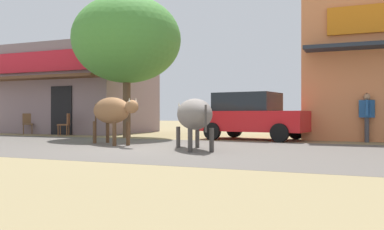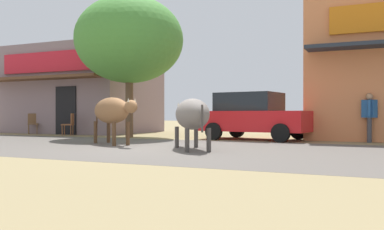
% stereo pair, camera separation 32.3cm
% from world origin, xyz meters
% --- Properties ---
extents(ground, '(80.00, 80.00, 0.00)m').
position_xyz_m(ground, '(0.00, 0.00, 0.00)').
color(ground, '#917F56').
extents(asphalt_road, '(72.00, 6.68, 0.00)m').
position_xyz_m(asphalt_road, '(0.00, 0.00, 0.00)').
color(asphalt_road, '#5C564F').
rests_on(asphalt_road, ground).
extents(storefront_left_cafe, '(6.54, 5.69, 4.12)m').
position_xyz_m(storefront_left_cafe, '(-8.17, 7.05, 2.06)').
color(storefront_left_cafe, gray).
rests_on(storefront_left_cafe, ground).
extents(roadside_tree, '(4.12, 4.12, 5.38)m').
position_xyz_m(roadside_tree, '(-3.44, 3.87, 3.72)').
color(roadside_tree, brown).
rests_on(roadside_tree, ground).
extents(parked_hatchback_car, '(3.93, 2.38, 1.64)m').
position_xyz_m(parked_hatchback_car, '(1.29, 4.52, 0.84)').
color(parked_hatchback_car, red).
rests_on(parked_hatchback_car, ground).
extents(cow_near_brown, '(2.46, 1.70, 1.39)m').
position_xyz_m(cow_near_brown, '(-1.90, 0.56, 0.99)').
color(cow_near_brown, '#8E603B').
rests_on(cow_near_brown, ground).
extents(cow_far_dark, '(1.96, 2.39, 1.28)m').
position_xyz_m(cow_far_dark, '(0.97, -0.13, 0.89)').
color(cow_far_dark, slate).
rests_on(cow_far_dark, ground).
extents(pedestrian_by_shop, '(0.48, 0.61, 1.55)m').
position_xyz_m(pedestrian_by_shop, '(4.99, 4.59, 0.91)').
color(pedestrian_by_shop, '#3F3F47').
rests_on(pedestrian_by_shop, ground).
extents(cafe_chair_near_tree, '(0.62, 0.62, 0.92)m').
position_xyz_m(cafe_chair_near_tree, '(-8.95, 4.51, 0.51)').
color(cafe_chair_near_tree, brown).
rests_on(cafe_chair_near_tree, ground).
extents(cafe_chair_by_doorway, '(0.59, 0.59, 0.92)m').
position_xyz_m(cafe_chair_by_doorway, '(-6.55, 4.13, 0.51)').
color(cafe_chair_by_doorway, brown).
rests_on(cafe_chair_by_doorway, ground).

